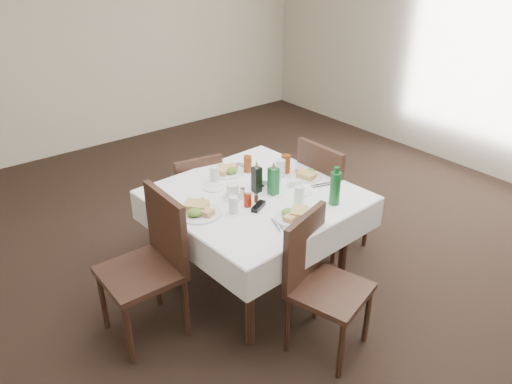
% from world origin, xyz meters
% --- Properties ---
extents(ground_plane, '(7.00, 7.00, 0.00)m').
position_xyz_m(ground_plane, '(0.00, 0.00, 0.00)').
color(ground_plane, black).
extents(room_shell, '(6.04, 7.04, 2.80)m').
position_xyz_m(room_shell, '(0.00, 0.00, 1.71)').
color(room_shell, beige).
rests_on(room_shell, ground).
extents(dining_table, '(1.36, 1.36, 0.76)m').
position_xyz_m(dining_table, '(-0.21, 0.09, 0.68)').
color(dining_table, black).
rests_on(dining_table, ground).
extents(chair_north, '(0.46, 0.46, 0.83)m').
position_xyz_m(chair_north, '(-0.26, 0.82, 0.47)').
color(chair_north, black).
rests_on(chair_north, ground).
extents(chair_south, '(0.54, 0.54, 0.92)m').
position_xyz_m(chair_south, '(-0.29, -0.64, 0.52)').
color(chair_south, black).
rests_on(chair_south, ground).
extents(chair_east, '(0.47, 0.47, 0.97)m').
position_xyz_m(chair_east, '(0.53, 0.09, 0.55)').
color(chair_east, black).
rests_on(chair_east, ground).
extents(chair_west, '(0.47, 0.47, 0.98)m').
position_xyz_m(chair_west, '(-1.02, 0.12, 0.56)').
color(chair_west, black).
rests_on(chair_west, ground).
extents(meal_north, '(0.26, 0.26, 0.06)m').
position_xyz_m(meal_north, '(-0.17, 0.49, 0.78)').
color(meal_north, white).
rests_on(meal_north, dining_table).
extents(meal_south, '(0.25, 0.25, 0.06)m').
position_xyz_m(meal_south, '(-0.22, -0.33, 0.78)').
color(meal_south, white).
rests_on(meal_south, dining_table).
extents(meal_east, '(0.24, 0.24, 0.05)m').
position_xyz_m(meal_east, '(0.26, 0.07, 0.78)').
color(meal_east, white).
rests_on(meal_east, dining_table).
extents(meal_west, '(0.29, 0.29, 0.06)m').
position_xyz_m(meal_west, '(-0.68, 0.10, 0.79)').
color(meal_west, white).
rests_on(meal_west, dining_table).
extents(side_plate_a, '(0.16, 0.16, 0.01)m').
position_xyz_m(side_plate_a, '(-0.39, 0.35, 0.77)').
color(side_plate_a, white).
rests_on(side_plate_a, dining_table).
extents(side_plate_b, '(0.14, 0.14, 0.01)m').
position_xyz_m(side_plate_b, '(0.06, -0.10, 0.77)').
color(side_plate_b, white).
rests_on(side_plate_b, dining_table).
extents(water_n, '(0.06, 0.06, 0.12)m').
position_xyz_m(water_n, '(-0.32, 0.43, 0.82)').
color(water_n, silver).
rests_on(water_n, dining_table).
extents(water_s, '(0.07, 0.07, 0.12)m').
position_xyz_m(water_s, '(-0.05, -0.19, 0.82)').
color(water_s, silver).
rests_on(water_s, dining_table).
extents(water_e, '(0.07, 0.07, 0.13)m').
position_xyz_m(water_e, '(0.12, 0.20, 0.83)').
color(water_e, silver).
rests_on(water_e, dining_table).
extents(water_w, '(0.06, 0.06, 0.11)m').
position_xyz_m(water_w, '(-0.48, -0.02, 0.82)').
color(water_w, silver).
rests_on(water_w, dining_table).
extents(iced_tea_a, '(0.06, 0.06, 0.13)m').
position_xyz_m(iced_tea_a, '(-0.03, 0.42, 0.83)').
color(iced_tea_a, brown).
rests_on(iced_tea_a, dining_table).
extents(iced_tea_b, '(0.07, 0.07, 0.14)m').
position_xyz_m(iced_tea_b, '(0.19, 0.23, 0.83)').
color(iced_tea_b, brown).
rests_on(iced_tea_b, dining_table).
extents(bread_basket, '(0.19, 0.19, 0.06)m').
position_xyz_m(bread_basket, '(-0.04, 0.16, 0.79)').
color(bread_basket, silver).
rests_on(bread_basket, dining_table).
extents(oil_cruet_dark, '(0.06, 0.06, 0.24)m').
position_xyz_m(oil_cruet_dark, '(-0.18, 0.12, 0.86)').
color(oil_cruet_dark, black).
rests_on(oil_cruet_dark, dining_table).
extents(oil_cruet_green, '(0.06, 0.06, 0.25)m').
position_xyz_m(oil_cruet_green, '(-0.11, 0.02, 0.87)').
color(oil_cruet_green, '#155D26').
rests_on(oil_cruet_green, dining_table).
extents(ketchup_bottle, '(0.05, 0.05, 0.11)m').
position_xyz_m(ketchup_bottle, '(-0.36, -0.01, 0.82)').
color(ketchup_bottle, '#9A1C07').
rests_on(ketchup_bottle, dining_table).
extents(salt_shaker, '(0.03, 0.03, 0.08)m').
position_xyz_m(salt_shaker, '(-0.32, 0.09, 0.80)').
color(salt_shaker, white).
rests_on(salt_shaker, dining_table).
extents(pepper_shaker, '(0.03, 0.03, 0.07)m').
position_xyz_m(pepper_shaker, '(-0.28, -0.01, 0.80)').
color(pepper_shaker, '#3C2B1B').
rests_on(pepper_shaker, dining_table).
extents(coffee_mug, '(0.14, 0.15, 0.10)m').
position_xyz_m(coffee_mug, '(-0.36, 0.15, 0.81)').
color(coffee_mug, white).
rests_on(coffee_mug, dining_table).
extents(sunglasses, '(0.14, 0.10, 0.03)m').
position_xyz_m(sunglasses, '(-0.32, -0.08, 0.78)').
color(sunglasses, black).
rests_on(sunglasses, dining_table).
extents(green_bottle, '(0.07, 0.07, 0.27)m').
position_xyz_m(green_bottle, '(0.13, -0.35, 0.88)').
color(green_bottle, '#155D26').
rests_on(green_bottle, dining_table).
extents(sugar_caddy, '(0.11, 0.09, 0.05)m').
position_xyz_m(sugar_caddy, '(0.09, 0.02, 0.79)').
color(sugar_caddy, white).
rests_on(sugar_caddy, dining_table).
extents(cutlery_n, '(0.06, 0.19, 0.01)m').
position_xyz_m(cutlery_n, '(0.00, 0.49, 0.77)').
color(cutlery_n, silver).
rests_on(cutlery_n, dining_table).
extents(cutlery_s, '(0.10, 0.17, 0.01)m').
position_xyz_m(cutlery_s, '(-0.36, -0.33, 0.77)').
color(cutlery_s, silver).
rests_on(cutlery_s, dining_table).
extents(cutlery_e, '(0.20, 0.11, 0.01)m').
position_xyz_m(cutlery_e, '(0.26, -0.11, 0.77)').
color(cutlery_e, silver).
rests_on(cutlery_e, dining_table).
extents(cutlery_w, '(0.21, 0.10, 0.01)m').
position_xyz_m(cutlery_w, '(-0.63, 0.21, 0.77)').
color(cutlery_w, silver).
rests_on(cutlery_w, dining_table).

